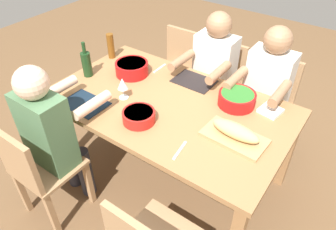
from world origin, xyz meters
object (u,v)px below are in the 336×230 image
at_px(chair_far_left, 177,67).
at_px(wine_glass, 123,84).
at_px(diner_near_left, 52,130).
at_px(beer_bottle, 111,46).
at_px(chair_far_right, 269,100).
at_px(napkin_stack, 270,111).
at_px(serving_bowl_greens, 237,98).
at_px(bread_loaf, 235,131).
at_px(serving_bowl_pasta, 139,116).
at_px(cutting_board, 234,137).
at_px(wine_bottle, 87,64).
at_px(diner_far_center, 212,70).
at_px(chair_far_center, 220,82).
at_px(diner_far_right, 265,88).
at_px(dining_table, 168,112).
at_px(chair_near_left, 38,169).
at_px(serving_bowl_salad, 132,68).

height_order(chair_far_left, wine_glass, wine_glass).
bearing_deg(diner_near_left, beer_bottle, 109.44).
bearing_deg(chair_far_right, napkin_stack, -72.72).
bearing_deg(serving_bowl_greens, bread_loaf, -65.78).
bearing_deg(serving_bowl_pasta, bread_loaf, 19.67).
relative_size(cutting_board, wine_bottle, 1.38).
xyz_separation_m(wine_bottle, beer_bottle, (-0.06, 0.34, 0.00)).
bearing_deg(diner_far_center, beer_bottle, -154.67).
xyz_separation_m(chair_far_center, diner_far_right, (0.48, -0.18, 0.21)).
bearing_deg(chair_far_right, beer_bottle, -156.29).
xyz_separation_m(diner_far_center, cutting_board, (0.56, -0.72, 0.05)).
bearing_deg(chair_far_left, chair_far_right, 0.00).
distance_m(dining_table, diner_far_center, 0.66).
relative_size(diner_far_center, diner_near_left, 1.00).
xyz_separation_m(diner_near_left, chair_far_left, (-0.00, 1.49, -0.21)).
height_order(chair_far_right, bread_loaf, same).
relative_size(cutting_board, bread_loaf, 1.25).
bearing_deg(chair_far_left, chair_near_left, -90.00).
xyz_separation_m(dining_table, serving_bowl_pasta, (-0.04, -0.28, 0.12)).
distance_m(chair_far_right, serving_bowl_pasta, 1.27).
relative_size(diner_far_center, serving_bowl_pasta, 5.46).
relative_size(cutting_board, wine_glass, 2.41).
distance_m(dining_table, wine_glass, 0.39).
xyz_separation_m(diner_near_left, diner_far_right, (0.96, 1.31, 0.00)).
xyz_separation_m(chair_far_center, beer_bottle, (-0.81, -0.57, 0.37)).
bearing_deg(bread_loaf, wine_bottle, 179.95).
bearing_deg(chair_far_right, cutting_board, -85.17).
xyz_separation_m(dining_table, chair_far_left, (-0.48, 0.84, -0.18)).
xyz_separation_m(diner_far_center, wine_glass, (-0.30, -0.79, 0.16)).
bearing_deg(chair_far_left, wine_glass, -79.67).
xyz_separation_m(serving_bowl_salad, beer_bottle, (-0.33, 0.11, 0.05)).
distance_m(serving_bowl_pasta, bread_loaf, 0.63).
xyz_separation_m(bread_loaf, napkin_stack, (0.08, 0.39, -0.05)).
bearing_deg(diner_far_center, dining_table, -90.00).
xyz_separation_m(diner_near_left, bread_loaf, (1.04, 0.59, 0.11)).
bearing_deg(diner_near_left, chair_far_right, 57.18).
height_order(chair_far_right, chair_far_left, same).
bearing_deg(cutting_board, chair_far_right, 94.83).
bearing_deg(chair_far_left, beer_bottle, -120.00).
distance_m(serving_bowl_salad, beer_bottle, 0.36).
bearing_deg(serving_bowl_pasta, chair_far_left, 111.61).
distance_m(chair_near_left, serving_bowl_greens, 1.45).
xyz_separation_m(diner_far_center, serving_bowl_salad, (-0.47, -0.50, 0.10)).
bearing_deg(dining_table, chair_near_left, -119.86).
xyz_separation_m(serving_bowl_salad, bread_loaf, (1.03, -0.22, 0.01)).
bearing_deg(chair_far_left, diner_far_right, -10.80).
bearing_deg(serving_bowl_salad, chair_near_left, -90.45).
bearing_deg(wine_glass, dining_table, 24.06).
height_order(diner_near_left, serving_bowl_salad, diner_near_left).
distance_m(serving_bowl_greens, wine_glass, 0.82).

